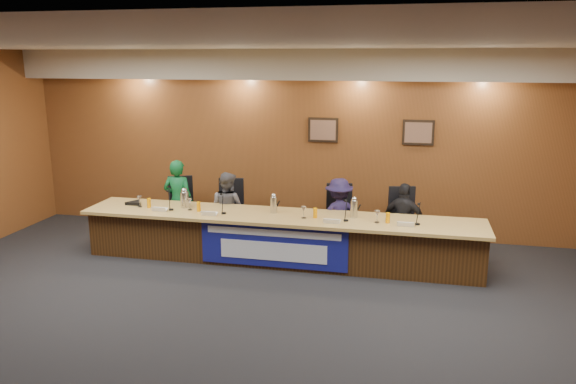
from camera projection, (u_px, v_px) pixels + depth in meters
name	position (u px, v px, depth m)	size (l,w,h in m)	color
floor	(231.00, 333.00, 6.41)	(10.00, 10.00, 0.00)	black
ceiling	(224.00, 44.00, 5.66)	(10.00, 8.00, 0.04)	silver
wall_back	(301.00, 143.00, 9.83)	(10.00, 0.04, 3.20)	brown
soffit	(298.00, 65.00, 9.28)	(10.00, 0.50, 0.50)	beige
dais_body	(280.00, 239.00, 8.60)	(6.00, 0.80, 0.70)	#3D230F
dais_top	(279.00, 217.00, 8.47)	(6.10, 0.95, 0.05)	tan
banner	(273.00, 246.00, 8.20)	(2.20, 0.02, 0.65)	navy
banner_text_upper	(273.00, 233.00, 8.14)	(2.00, 0.01, 0.10)	silver
banner_text_lower	(273.00, 251.00, 8.21)	(1.60, 0.01, 0.28)	silver
wall_photo_left	(323.00, 130.00, 9.66)	(0.52, 0.04, 0.42)	black
wall_photo_right	(418.00, 133.00, 9.32)	(0.52, 0.04, 0.42)	black
panelist_a	(178.00, 201.00, 9.46)	(0.52, 0.34, 1.41)	#0B4F25
panelist_b	(228.00, 209.00, 9.29)	(0.60, 0.47, 1.24)	#55545A
panelist_c	(339.00, 216.00, 8.90)	(0.79, 0.45, 1.22)	#1D163A
panelist_d	(404.00, 221.00, 8.69)	(0.70, 0.29, 1.19)	black
office_chair_a	(181.00, 212.00, 9.61)	(0.48, 0.48, 0.08)	black
office_chair_b	(230.00, 215.00, 9.42)	(0.48, 0.48, 0.08)	black
office_chair_c	(339.00, 222.00, 9.03)	(0.48, 0.48, 0.08)	black
office_chair_d	(404.00, 226.00, 8.81)	(0.48, 0.48, 0.08)	black
nameplate_a	(158.00, 209.00, 8.63)	(0.24, 0.06, 0.09)	white
microphone_a	(171.00, 209.00, 8.73)	(0.07, 0.07, 0.02)	black
juice_glass_a	(149.00, 203.00, 8.86)	(0.06, 0.06, 0.15)	#FF9A00
water_glass_a	(140.00, 201.00, 8.90)	(0.08, 0.08, 0.18)	silver
nameplate_b	(208.00, 213.00, 8.40)	(0.24, 0.06, 0.09)	white
microphone_b	(224.00, 213.00, 8.53)	(0.07, 0.07, 0.02)	black
juice_glass_b	(199.00, 207.00, 8.65)	(0.06, 0.06, 0.15)	#FF9A00
water_glass_b	(190.00, 204.00, 8.72)	(0.08, 0.08, 0.18)	silver
nameplate_c	(332.00, 221.00, 8.00)	(0.24, 0.06, 0.09)	white
microphone_c	(346.00, 220.00, 8.15)	(0.07, 0.07, 0.02)	black
juice_glass_c	(315.00, 213.00, 8.30)	(0.06, 0.06, 0.15)	#FF9A00
water_glass_c	(304.00, 212.00, 8.28)	(0.08, 0.08, 0.18)	silver
nameplate_d	(406.00, 224.00, 7.85)	(0.24, 0.06, 0.09)	white
microphone_d	(417.00, 224.00, 7.97)	(0.07, 0.07, 0.02)	black
juice_glass_d	(388.00, 218.00, 8.04)	(0.06, 0.06, 0.15)	#FF9A00
water_glass_d	(377.00, 217.00, 8.05)	(0.08, 0.08, 0.18)	silver
carafe_left	(185.00, 200.00, 8.86)	(0.13, 0.13, 0.25)	silver
carafe_mid	(274.00, 205.00, 8.56)	(0.11, 0.11, 0.25)	silver
carafe_right	(354.00, 209.00, 8.29)	(0.11, 0.11, 0.26)	silver
speakerphone	(135.00, 203.00, 9.06)	(0.32, 0.32, 0.05)	black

